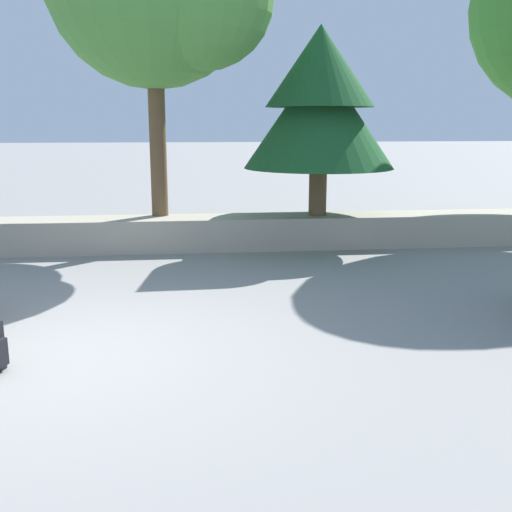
{
  "coord_description": "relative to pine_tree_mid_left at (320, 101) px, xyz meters",
  "views": [
    {
      "loc": [
        1.27,
        -5.45,
        2.14
      ],
      "look_at": [
        2.0,
        1.2,
        0.65
      ],
      "focal_mm": 42.61,
      "sensor_mm": 36.0,
      "label": 1
    }
  ],
  "objects": [
    {
      "name": "ground_plane",
      "position": [
        -3.46,
        -4.8,
        -2.47
      ],
      "size": [
        120.0,
        120.0,
        0.0
      ],
      "primitive_type": "plane",
      "color": "gray"
    },
    {
      "name": "stone_wall",
      "position": [
        -3.46,
        0.0,
        -2.2
      ],
      "size": [
        36.0,
        0.8,
        0.55
      ],
      "primitive_type": "cube",
      "color": "#A89E89",
      "rests_on": "ground"
    },
    {
      "name": "pine_tree_mid_left",
      "position": [
        0.0,
        0.0,
        0.0
      ],
      "size": [
        2.54,
        2.54,
        3.14
      ],
      "color": "brown",
      "rests_on": "stone_wall"
    }
  ]
}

